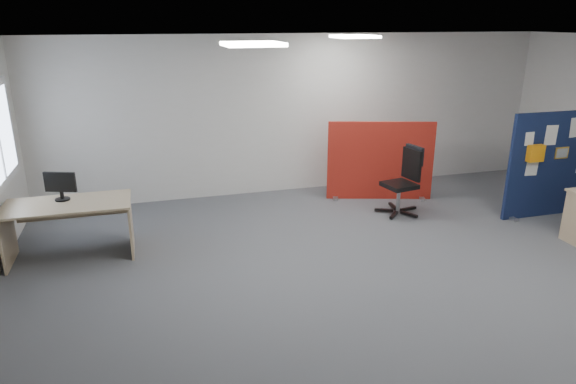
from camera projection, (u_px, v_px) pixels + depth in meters
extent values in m
plane|color=#4E5156|center=(389.00, 276.00, 6.14)|extent=(9.00, 9.00, 0.00)
cube|color=white|center=(405.00, 41.00, 5.28)|extent=(9.00, 7.00, 0.02)
cube|color=silver|center=(302.00, 114.00, 8.90)|extent=(9.00, 0.02, 2.70)
cube|color=white|center=(253.00, 44.00, 5.35)|extent=(0.60, 0.60, 0.04)
cube|color=white|center=(355.00, 37.00, 7.70)|extent=(0.60, 0.60, 0.04)
cube|color=#101E3D|center=(563.00, 164.00, 7.87)|extent=(1.97, 0.06, 1.63)
cube|color=gray|center=(510.00, 217.00, 7.90)|extent=(0.08, 0.30, 0.04)
cube|color=white|center=(530.00, 139.00, 7.51)|extent=(0.15, 0.01, 0.20)
cube|color=white|center=(551.00, 135.00, 7.59)|extent=(0.21, 0.01, 0.30)
cube|color=white|center=(576.00, 127.00, 7.68)|extent=(0.21, 0.01, 0.30)
cube|color=white|center=(532.00, 166.00, 7.67)|extent=(0.21, 0.01, 0.30)
cube|color=gold|center=(562.00, 153.00, 7.75)|extent=(0.24, 0.01, 0.18)
cube|color=orange|center=(536.00, 153.00, 7.56)|extent=(0.25, 0.10, 0.25)
cube|color=maroon|center=(380.00, 161.00, 8.59)|extent=(1.71, 0.56, 1.33)
cube|color=gray|center=(338.00, 201.00, 8.60)|extent=(0.08, 0.30, 0.04)
cube|color=gray|center=(416.00, 193.00, 8.99)|extent=(0.08, 0.30, 0.04)
cube|color=tan|center=(67.00, 204.00, 6.43)|extent=(1.53, 0.76, 0.03)
cube|color=tan|center=(8.00, 237.00, 6.36)|extent=(0.03, 0.70, 0.70)
cube|color=tan|center=(131.00, 225.00, 6.74)|extent=(0.03, 0.70, 0.70)
cube|color=tan|center=(72.00, 207.00, 6.80)|extent=(1.38, 0.02, 0.30)
cylinder|color=black|center=(63.00, 199.00, 6.54)|extent=(0.18, 0.18, 0.02)
cube|color=black|center=(62.00, 195.00, 6.52)|extent=(0.04, 0.04, 0.09)
cube|color=black|center=(60.00, 182.00, 6.46)|extent=(0.39, 0.17, 0.26)
cube|color=green|center=(60.00, 182.00, 6.44)|extent=(0.34, 0.13, 0.22)
cube|color=black|center=(408.00, 209.00, 8.21)|extent=(0.30, 0.10, 0.04)
cube|color=black|center=(393.00, 206.00, 8.32)|extent=(0.09, 0.30, 0.04)
cube|color=black|center=(384.00, 210.00, 8.15)|extent=(0.28, 0.17, 0.04)
cube|color=black|center=(394.00, 215.00, 7.94)|extent=(0.24, 0.25, 0.04)
cube|color=black|center=(409.00, 214.00, 7.97)|extent=(0.18, 0.28, 0.04)
cylinder|color=gray|center=(398.00, 199.00, 8.05)|extent=(0.06, 0.06, 0.41)
cube|color=black|center=(399.00, 185.00, 7.98)|extent=(0.52, 0.52, 0.07)
cube|color=black|center=(412.00, 164.00, 7.97)|extent=(0.12, 0.41, 0.49)
cube|color=black|center=(414.00, 155.00, 7.94)|extent=(0.13, 0.37, 0.29)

